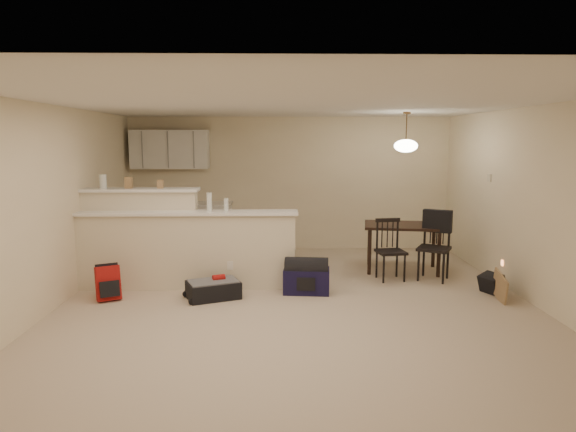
{
  "coord_description": "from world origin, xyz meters",
  "views": [
    {
      "loc": [
        -0.26,
        -6.17,
        2.07
      ],
      "look_at": [
        -0.1,
        0.7,
        1.05
      ],
      "focal_mm": 32.0,
      "sensor_mm": 36.0,
      "label": 1
    }
  ],
  "objects_px": {
    "dining_table": "(403,230)",
    "navy_duffel": "(306,281)",
    "suitcase": "(213,290)",
    "red_backpack": "(108,283)",
    "dining_chair_near": "(391,250)",
    "dining_chair_far": "(434,247)",
    "pendant_lamp": "(406,145)",
    "black_daypack": "(492,284)"
  },
  "relations": [
    {
      "from": "dining_table",
      "to": "navy_duffel",
      "type": "relative_size",
      "value": 2.13
    },
    {
      "from": "suitcase",
      "to": "red_backpack",
      "type": "relative_size",
      "value": 1.48
    },
    {
      "from": "dining_table",
      "to": "red_backpack",
      "type": "xyz_separation_m",
      "value": [
        -4.21,
        -1.42,
        -0.44
      ]
    },
    {
      "from": "navy_duffel",
      "to": "red_backpack",
      "type": "bearing_deg",
      "value": -168.89
    },
    {
      "from": "suitcase",
      "to": "red_backpack",
      "type": "height_order",
      "value": "red_backpack"
    },
    {
      "from": "dining_chair_near",
      "to": "suitcase",
      "type": "height_order",
      "value": "dining_chair_near"
    },
    {
      "from": "dining_chair_far",
      "to": "red_backpack",
      "type": "distance_m",
      "value": 4.63
    },
    {
      "from": "suitcase",
      "to": "navy_duffel",
      "type": "bearing_deg",
      "value": -12.4
    },
    {
      "from": "dining_table",
      "to": "pendant_lamp",
      "type": "distance_m",
      "value": 1.33
    },
    {
      "from": "suitcase",
      "to": "black_daypack",
      "type": "xyz_separation_m",
      "value": [
        3.77,
        0.12,
        0.02
      ]
    },
    {
      "from": "dining_chair_near",
      "to": "suitcase",
      "type": "bearing_deg",
      "value": -170.2
    },
    {
      "from": "dining_chair_far",
      "to": "black_daypack",
      "type": "relative_size",
      "value": 3.43
    },
    {
      "from": "red_backpack",
      "to": "black_daypack",
      "type": "xyz_separation_m",
      "value": [
        5.13,
        0.16,
        -0.09
      ]
    },
    {
      "from": "pendant_lamp",
      "to": "navy_duffel",
      "type": "distance_m",
      "value": 2.69
    },
    {
      "from": "dining_chair_near",
      "to": "dining_chair_far",
      "type": "xyz_separation_m",
      "value": [
        0.64,
        -0.01,
        0.05
      ]
    },
    {
      "from": "red_backpack",
      "to": "navy_duffel",
      "type": "xyz_separation_m",
      "value": [
        2.61,
        0.25,
        -0.05
      ]
    },
    {
      "from": "dining_chair_near",
      "to": "dining_chair_far",
      "type": "bearing_deg",
      "value": -9.42
    },
    {
      "from": "pendant_lamp",
      "to": "red_backpack",
      "type": "height_order",
      "value": "pendant_lamp"
    },
    {
      "from": "dining_chair_near",
      "to": "black_daypack",
      "type": "distance_m",
      "value": 1.46
    },
    {
      "from": "pendant_lamp",
      "to": "black_daypack",
      "type": "height_order",
      "value": "pendant_lamp"
    },
    {
      "from": "dining_table",
      "to": "dining_chair_near",
      "type": "distance_m",
      "value": 0.66
    },
    {
      "from": "suitcase",
      "to": "black_daypack",
      "type": "relative_size",
      "value": 2.24
    },
    {
      "from": "dining_chair_far",
      "to": "suitcase",
      "type": "distance_m",
      "value": 3.3
    },
    {
      "from": "dining_chair_far",
      "to": "navy_duffel",
      "type": "bearing_deg",
      "value": -133.79
    },
    {
      "from": "dining_chair_far",
      "to": "black_daypack",
      "type": "bearing_deg",
      "value": -21.16
    },
    {
      "from": "dining_table",
      "to": "dining_chair_near",
      "type": "relative_size",
      "value": 1.45
    },
    {
      "from": "pendant_lamp",
      "to": "suitcase",
      "type": "relative_size",
      "value": 0.94
    },
    {
      "from": "dining_chair_far",
      "to": "red_backpack",
      "type": "xyz_separation_m",
      "value": [
        -4.54,
        -0.86,
        -0.28
      ]
    },
    {
      "from": "dining_table",
      "to": "black_daypack",
      "type": "distance_m",
      "value": 1.65
    },
    {
      "from": "black_daypack",
      "to": "navy_duffel",
      "type": "bearing_deg",
      "value": 63.78
    },
    {
      "from": "black_daypack",
      "to": "dining_chair_near",
      "type": "bearing_deg",
      "value": 35.76
    },
    {
      "from": "suitcase",
      "to": "dining_table",
      "type": "bearing_deg",
      "value": 3.92
    },
    {
      "from": "pendant_lamp",
      "to": "dining_chair_far",
      "type": "distance_m",
      "value": 1.62
    },
    {
      "from": "dining_chair_far",
      "to": "suitcase",
      "type": "bearing_deg",
      "value": -136.88
    },
    {
      "from": "pendant_lamp",
      "to": "dining_chair_far",
      "type": "bearing_deg",
      "value": -59.51
    },
    {
      "from": "dining_chair_near",
      "to": "dining_chair_far",
      "type": "height_order",
      "value": "dining_chair_far"
    },
    {
      "from": "pendant_lamp",
      "to": "dining_chair_far",
      "type": "height_order",
      "value": "pendant_lamp"
    },
    {
      "from": "suitcase",
      "to": "red_backpack",
      "type": "bearing_deg",
      "value": 159.39
    },
    {
      "from": "suitcase",
      "to": "navy_duffel",
      "type": "relative_size",
      "value": 1.07
    },
    {
      "from": "red_backpack",
      "to": "dining_chair_near",
      "type": "bearing_deg",
      "value": -13.43
    },
    {
      "from": "suitcase",
      "to": "red_backpack",
      "type": "distance_m",
      "value": 1.37
    },
    {
      "from": "dining_chair_near",
      "to": "navy_duffel",
      "type": "distance_m",
      "value": 1.46
    }
  ]
}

